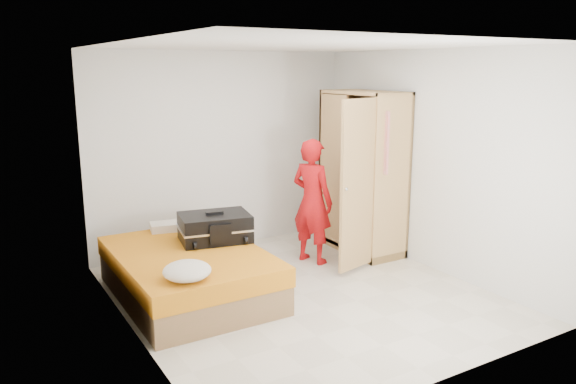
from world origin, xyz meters
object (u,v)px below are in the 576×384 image
bed (189,273)px  round_cushion (187,271)px  suitcase (215,227)px  person (312,201)px  wardrobe (362,177)px

bed → round_cushion: 0.88m
suitcase → round_cushion: size_ratio=1.97×
person → round_cushion: bearing=95.4°
person → round_cushion: (-2.02, -1.01, -0.19)m
suitcase → round_cushion: 1.19m
wardrobe → suitcase: bearing=-178.3°
wardrobe → person: bearing=-178.9°
bed → suitcase: bearing=26.9°
bed → round_cushion: (-0.30, -0.76, 0.33)m
bed → suitcase: size_ratio=2.33×
bed → suitcase: 0.60m
bed → wardrobe: size_ratio=0.96×
person → suitcase: person is taller
wardrobe → round_cushion: bearing=-159.9°
wardrobe → round_cushion: wardrobe is taller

